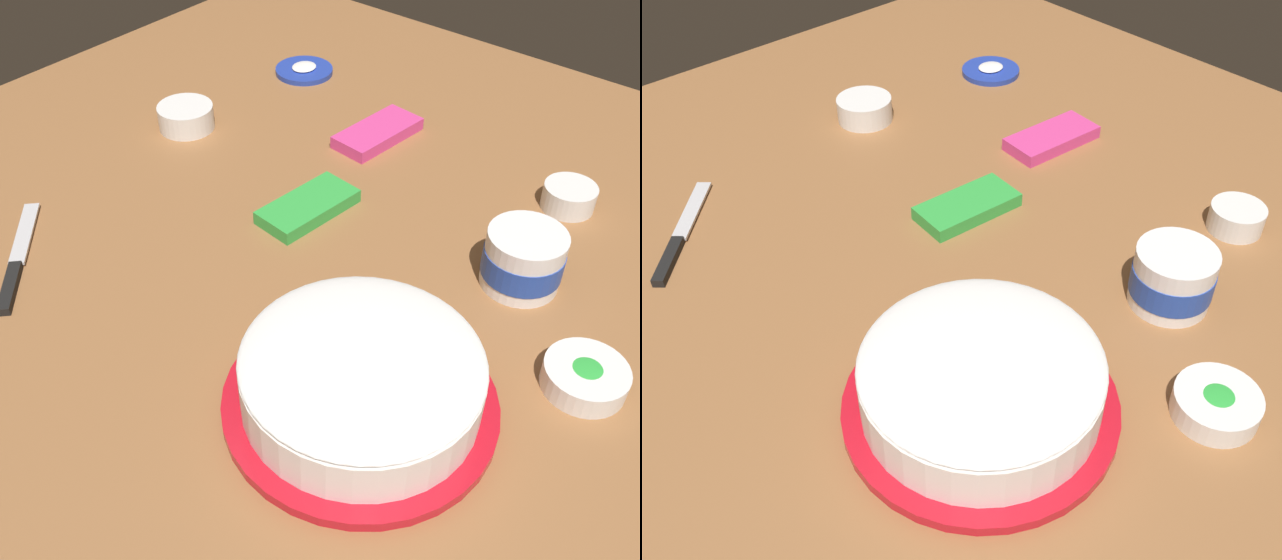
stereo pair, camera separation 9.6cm
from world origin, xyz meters
TOP-DOWN VIEW (x-y plane):
  - ground_plane at (0.00, 0.00)m, footprint 1.54×1.54m
  - frosted_cake at (-0.17, -0.23)m, footprint 0.31×0.31m
  - frosting_tub at (0.14, -0.26)m, footprint 0.11×0.11m
  - frosting_tub_lid at (0.42, 0.36)m, footprint 0.11×0.11m
  - spreading_knife at (-0.27, 0.28)m, footprint 0.18×0.19m
  - sprinkle_bowl_green at (0.02, -0.41)m, footprint 0.10×0.10m
  - sprinkle_bowl_pink at (0.34, -0.24)m, footprint 0.08×0.08m
  - sprinkle_bowl_yellow at (0.13, 0.38)m, footprint 0.10×0.10m
  - candy_box_lower at (0.32, 0.10)m, footprint 0.16×0.09m
  - candy_box_upper at (0.08, 0.06)m, footprint 0.16×0.09m

SIDE VIEW (x-z plane):
  - ground_plane at x=0.00m, z-range 0.00..0.00m
  - spreading_knife at x=-0.27m, z-range 0.00..0.01m
  - frosting_tub_lid at x=0.42m, z-range 0.00..0.01m
  - candy_box_upper at x=0.08m, z-range 0.00..0.02m
  - candy_box_lower at x=0.32m, z-range 0.00..0.02m
  - sprinkle_bowl_green at x=0.02m, z-range 0.00..0.03m
  - sprinkle_bowl_pink at x=0.34m, z-range 0.00..0.04m
  - sprinkle_bowl_yellow at x=0.13m, z-range 0.00..0.04m
  - frosting_tub at x=0.14m, z-range 0.00..0.08m
  - frosted_cake at x=-0.17m, z-range 0.00..0.09m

